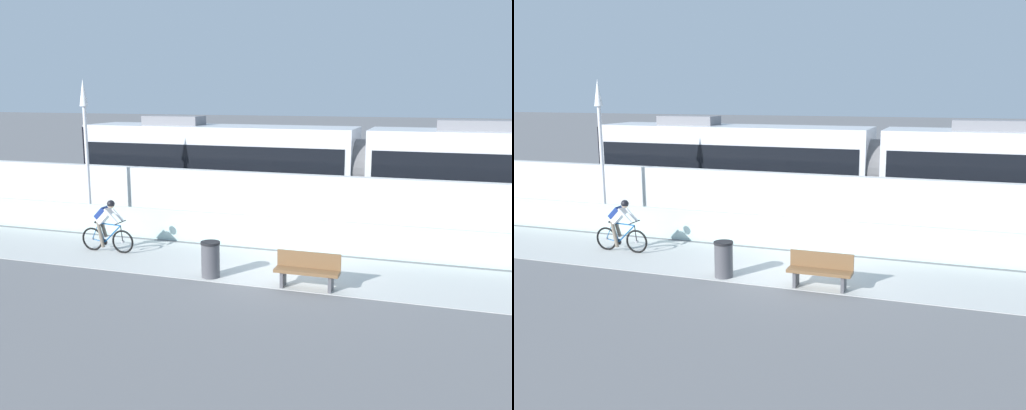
# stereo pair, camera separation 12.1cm
# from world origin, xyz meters

# --- Properties ---
(ground_plane) EXTENTS (200.00, 200.00, 0.00)m
(ground_plane) POSITION_xyz_m (0.00, 0.00, 0.00)
(ground_plane) COLOR slate
(bike_path_deck) EXTENTS (32.00, 3.20, 0.01)m
(bike_path_deck) POSITION_xyz_m (0.00, 0.00, 0.01)
(bike_path_deck) COLOR beige
(bike_path_deck) RESTS_ON ground
(glass_parapet) EXTENTS (32.00, 0.05, 1.02)m
(glass_parapet) POSITION_xyz_m (0.00, 1.85, 0.51)
(glass_parapet) COLOR silver
(glass_parapet) RESTS_ON ground
(concrete_barrier_wall) EXTENTS (32.00, 0.36, 2.10)m
(concrete_barrier_wall) POSITION_xyz_m (0.00, 3.65, 1.05)
(concrete_barrier_wall) COLOR silver
(concrete_barrier_wall) RESTS_ON ground
(tram_rail_near) EXTENTS (32.00, 0.08, 0.01)m
(tram_rail_near) POSITION_xyz_m (0.00, 6.13, 0.00)
(tram_rail_near) COLOR #595654
(tram_rail_near) RESTS_ON ground
(tram_rail_far) EXTENTS (32.00, 0.08, 0.01)m
(tram_rail_far) POSITION_xyz_m (0.00, 7.57, 0.00)
(tram_rail_far) COLOR #595654
(tram_rail_far) RESTS_ON ground
(tram) EXTENTS (22.56, 2.54, 3.81)m
(tram) POSITION_xyz_m (1.25, 6.85, 1.89)
(tram) COLOR silver
(tram) RESTS_ON ground
(cyclist_on_bike) EXTENTS (1.77, 0.58, 1.61)m
(cyclist_on_bike) POSITION_xyz_m (-5.42, -0.00, 0.80)
(cyclist_on_bike) COLOR black
(cyclist_on_bike) RESTS_ON ground
(lamp_post_antenna) EXTENTS (0.28, 0.28, 5.20)m
(lamp_post_antenna) POSITION_xyz_m (-7.46, 2.15, 3.29)
(lamp_post_antenna) COLOR gray
(lamp_post_antenna) RESTS_ON ground
(trash_bin) EXTENTS (0.51, 0.51, 0.96)m
(trash_bin) POSITION_xyz_m (-1.52, -1.25, 0.48)
(trash_bin) COLOR #47474C
(trash_bin) RESTS_ON ground
(bench) EXTENTS (1.60, 0.45, 0.89)m
(bench) POSITION_xyz_m (1.07, -1.29, 0.48)
(bench) COLOR brown
(bench) RESTS_ON ground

